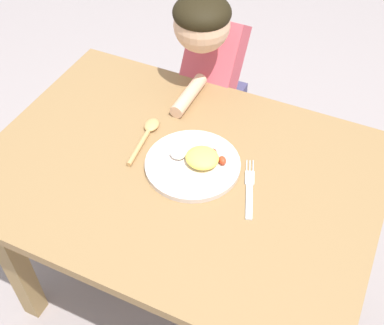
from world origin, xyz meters
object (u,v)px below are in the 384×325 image
(spoon, at_px, (147,134))
(person, at_px, (212,92))
(plate, at_px, (195,163))
(fork, at_px, (249,191))

(spoon, distance_m, person, 0.41)
(plate, xyz_separation_m, fork, (0.17, -0.02, -0.01))
(plate, relative_size, person, 0.28)
(fork, bearing_deg, spoon, 58.44)
(person, bearing_deg, spoon, 83.71)
(plate, bearing_deg, person, 107.16)
(fork, distance_m, spoon, 0.36)
(plate, height_order, person, person)
(spoon, relative_size, person, 0.21)
(plate, xyz_separation_m, spoon, (-0.18, 0.05, -0.01))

